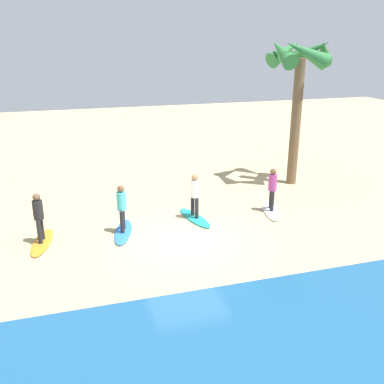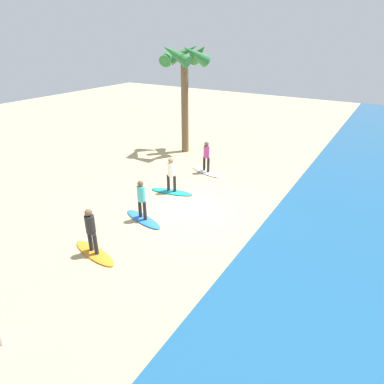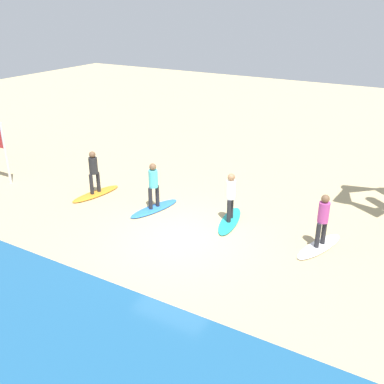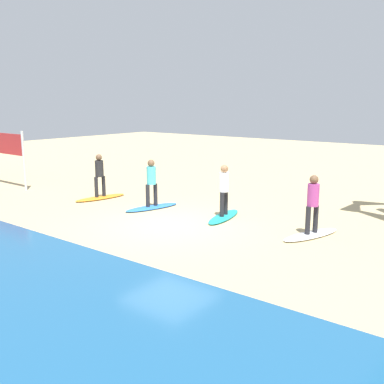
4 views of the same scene
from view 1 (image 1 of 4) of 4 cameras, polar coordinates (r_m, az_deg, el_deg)
name	(u,v)px [view 1 (image 1 of 4)]	position (r m, az deg, el deg)	size (l,w,h in m)	color
ground_plane	(186,241)	(14.38, -0.82, -6.50)	(60.00, 60.00, 0.00)	tan
surfboard_white	(271,210)	(17.02, 10.33, -2.39)	(2.10, 0.56, 0.09)	white
surfer_white	(272,186)	(16.68, 10.54, 0.77)	(0.32, 0.45, 1.64)	#232328
surfboard_teal	(195,218)	(16.08, 0.35, -3.39)	(2.10, 0.56, 0.09)	teal
surfer_teal	(195,192)	(15.72, 0.35, -0.06)	(0.32, 0.45, 1.64)	#232328
surfboard_blue	(123,232)	(15.14, -9.03, -5.18)	(2.10, 0.56, 0.09)	blue
surfer_blue	(122,205)	(14.75, -9.24, -1.68)	(0.32, 0.45, 1.64)	#232328
surfboard_orange	(42,242)	(15.04, -19.12, -6.25)	(2.10, 0.56, 0.09)	orange
surfer_orange	(38,214)	(14.66, -19.55, -2.75)	(0.32, 0.45, 1.64)	#232328
palm_tree	(300,66)	(19.62, 14.05, 15.74)	(2.88, 3.03, 6.49)	brown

